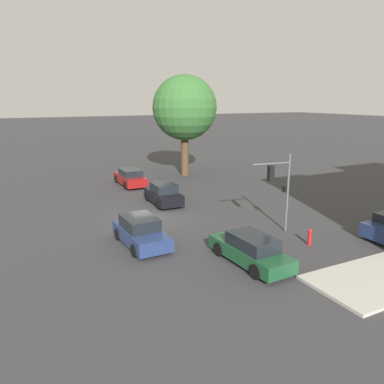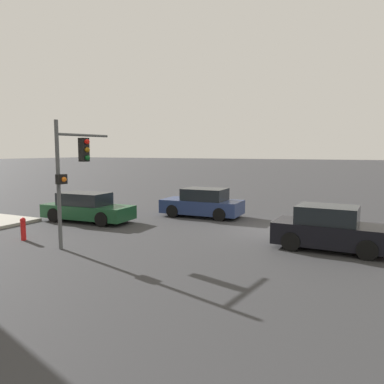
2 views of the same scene
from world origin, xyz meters
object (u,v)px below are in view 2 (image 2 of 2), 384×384
Objects in this scene: crossing_car_2 at (203,203)px; traffic_signal at (72,165)px; crossing_car_0 at (87,208)px; crossing_car_3 at (330,229)px; fire_hydrant at (23,228)px.

traffic_signal is at bearing 75.89° from crossing_car_2.
crossing_car_0 is 11.63m from crossing_car_3.
crossing_car_0 is at bearing 37.97° from crossing_car_2.
crossing_car_3 is (-6.97, 4.23, 0.02)m from crossing_car_2.
fire_hydrant is (11.16, 3.86, -0.25)m from crossing_car_3.
crossing_car_2 is 8.16m from crossing_car_3.
traffic_signal reaches higher than fire_hydrant.
fire_hydrant is at bearing 60.82° from crossing_car_2.
traffic_signal is 9.69m from crossing_car_3.
crossing_car_3 is (-11.63, 0.36, 0.05)m from crossing_car_0.
fire_hydrant is at bearing -86.40° from crossing_car_0.
crossing_car_2 reaches higher than fire_hydrant.
crossing_car_2 is at bearing 37.10° from crossing_car_0.
fire_hydrant is (4.19, 8.09, -0.23)m from crossing_car_2.
crossing_car_0 is 1.17× the size of crossing_car_3.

